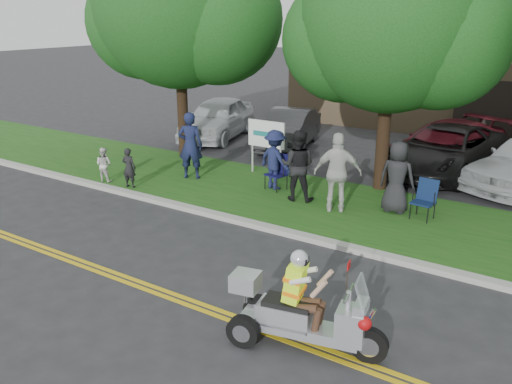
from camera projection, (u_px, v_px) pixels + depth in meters
The scene contains 22 objects.
ground at pixel (207, 291), 9.87m from camera, with size 120.00×120.00×0.00m, color #28282B.
centerline_near at pixel (187, 305), 9.40m from camera, with size 60.00×0.10×0.01m, color gold.
centerline_far at pixel (193, 301), 9.53m from camera, with size 60.00×0.10×0.01m, color gold.
curb at pixel (291, 233), 12.26m from camera, with size 60.00×0.25×0.12m, color #A8A89E.
grass_verge at pixel (332, 206), 13.97m from camera, with size 60.00×4.00×0.10m, color #184B14.
tree_left at pixel (180, 11), 17.24m from camera, with size 6.62×5.40×7.78m.
tree_mid at pixel (394, 28), 13.90m from camera, with size 5.88×4.80×7.05m.
business_sign at pixel (266, 137), 16.20m from camera, with size 1.25×0.06×1.75m.
trike_scooter at pixel (300, 314), 8.09m from camera, with size 2.42×1.01×1.59m.
lawn_chair_a at pixel (425, 197), 12.91m from camera, with size 0.55×0.57×0.95m.
lawn_chair_b at pixel (279, 169), 15.06m from camera, with size 0.62×0.64×0.98m.
spectator_adult_left at pixel (190, 145), 15.88m from camera, with size 0.72×0.47×1.98m, color #171D41.
spectator_adult_mid at pixel (298, 166), 14.05m from camera, with size 0.90×0.70×1.86m, color black.
spectator_adult_right at pixel (338, 173), 13.21m from camera, with size 1.16×0.48×1.98m, color silver.
spectator_chair_a at pixel (275, 160), 14.98m from camera, with size 1.08×0.62×1.66m, color #191F47.
spectator_chair_b at pixel (397, 177), 13.19m from camera, with size 0.88×0.57×1.80m, color black.
child_left at pixel (129, 168), 15.17m from camera, with size 0.41×0.27×1.14m, color black.
child_right at pixel (104, 164), 15.73m from camera, with size 0.49×0.38×1.01m, color silver.
parked_car_far_left at pixel (218, 118), 21.51m from camera, with size 1.89×4.69×1.60m, color silver.
parked_car_left at pixel (288, 129), 19.97m from camera, with size 1.48×4.24×1.40m, color #2C2C2E.
parked_car_mid at pixel (445, 150), 16.79m from camera, with size 2.45×5.31×1.48m, color black.
parked_car_right at pixel (445, 145), 17.46m from camera, with size 2.03×5.00×1.45m, color #4F121A.
Camera 1 is at (5.56, -6.85, 4.86)m, focal length 38.00 mm.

